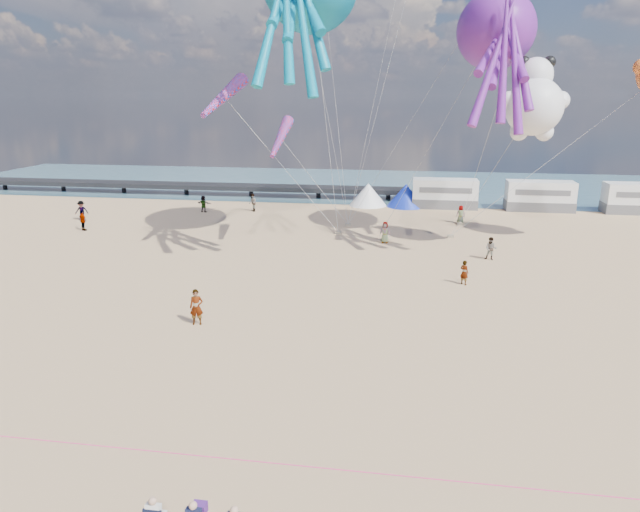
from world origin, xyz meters
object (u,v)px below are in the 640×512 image
(beachgoer_6, at_px, (461,214))
(beachgoer_7, at_px, (253,203))
(tent_white, at_px, (368,194))
(windsock_left, at_px, (224,96))
(beachgoer_2, at_px, (82,211))
(beachgoer_0, at_px, (385,232))
(motorhome_1, at_px, (540,196))
(cooler_purple, at_px, (200,508))
(motorhome_0, at_px, (445,193))
(sandbag_e, at_px, (348,225))
(beachgoer_4, at_px, (204,204))
(kite_octopus_purple, at_px, (496,30))
(motorhome_2, at_px, (639,198))
(standing_person, at_px, (196,307))
(sandbag_d, at_px, (460,224))
(tent_blue, at_px, (406,195))
(beachgoer_1, at_px, (491,249))
(kite_panda, at_px, (534,107))
(sandbag_a, at_px, (338,232))
(beachgoer_5, at_px, (464,272))
(sandbag_b, at_px, (385,226))
(beachgoer_3, at_px, (83,220))
(windsock_right, at_px, (280,138))
(sandbag_c, at_px, (451,236))
(windsock_mid, at_px, (514,53))

(beachgoer_6, relative_size, beachgoer_7, 0.92)
(tent_white, bearing_deg, windsock_left, -114.19)
(beachgoer_2, bearing_deg, beachgoer_0, -21.94)
(motorhome_1, height_order, cooler_purple, motorhome_1)
(beachgoer_6, distance_m, beachgoer_7, 20.53)
(motorhome_0, bearing_deg, windsock_left, -130.37)
(sandbag_e, bearing_deg, beachgoer_7, 153.13)
(beachgoer_4, relative_size, kite_octopus_purple, 0.14)
(tent_white, bearing_deg, cooler_purple, -91.37)
(motorhome_2, distance_m, cooler_purple, 55.23)
(standing_person, relative_size, sandbag_d, 3.76)
(sandbag_e, bearing_deg, tent_white, 84.46)
(tent_blue, bearing_deg, motorhome_1, 0.00)
(beachgoer_1, height_order, beachgoer_2, beachgoer_2)
(motorhome_2, xyz_separation_m, kite_panda, (-14.40, -17.89, 9.11))
(motorhome_0, distance_m, tent_white, 8.01)
(motorhome_0, bearing_deg, sandbag_d, -83.04)
(motorhome_1, relative_size, tent_white, 1.65)
(sandbag_a, bearing_deg, sandbag_e, 80.77)
(tent_white, distance_m, sandbag_e, 10.44)
(cooler_purple, bearing_deg, sandbag_e, 89.80)
(motorhome_1, bearing_deg, beachgoer_5, -110.50)
(tent_white, height_order, sandbag_d, tent_white)
(tent_white, distance_m, sandbag_b, 10.69)
(sandbag_e, bearing_deg, beachgoer_1, -39.60)
(tent_white, distance_m, beachgoer_3, 28.32)
(beachgoer_5, bearing_deg, beachgoer_7, -8.67)
(standing_person, bearing_deg, windsock_right, 74.97)
(tent_blue, relative_size, kite_octopus_purple, 0.33)
(cooler_purple, relative_size, standing_person, 0.21)
(kite_octopus_purple, bearing_deg, beachgoer_3, -178.86)
(motorhome_0, bearing_deg, beachgoer_3, -153.60)
(motorhome_2, height_order, sandbag_e, motorhome_2)
(beachgoer_3, height_order, kite_panda, kite_panda)
(beachgoer_3, distance_m, windsock_left, 18.43)
(tent_blue, distance_m, beachgoer_0, 15.91)
(standing_person, distance_m, sandbag_e, 24.57)
(kite_panda, bearing_deg, windsock_left, 175.22)
(beachgoer_1, height_order, sandbag_e, beachgoer_1)
(tent_blue, distance_m, sandbag_c, 13.88)
(beachgoer_4, xyz_separation_m, sandbag_a, (14.60, -7.21, -0.73))
(beachgoer_0, xyz_separation_m, sandbag_a, (-4.06, 2.44, -0.75))
(beachgoer_0, bearing_deg, beachgoer_3, -175.47)
(windsock_right, bearing_deg, windsock_mid, 8.21)
(beachgoer_7, xyz_separation_m, windsock_mid, (22.39, -11.93, 13.28))
(motorhome_1, xyz_separation_m, sandbag_c, (-9.61, -13.28, -1.39))
(beachgoer_5, distance_m, sandbag_a, 15.43)
(motorhome_0, relative_size, beachgoer_4, 3.95)
(motorhome_1, distance_m, beachgoer_0, 21.78)
(sandbag_a, height_order, kite_octopus_purple, kite_octopus_purple)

